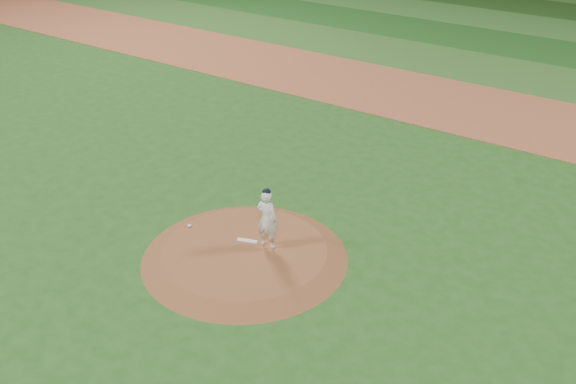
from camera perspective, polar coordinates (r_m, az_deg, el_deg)
The scene contains 10 objects.
ground at distance 17.29m, azimuth -3.85°, elevation -5.81°, with size 120.00×120.00×0.00m, color #24531A.
infield_dirt_band at distance 28.30m, azimuth 14.30°, elevation 7.61°, with size 70.00×6.00×0.02m, color #9F5331.
outfield_stripe_0 at distance 33.25m, azimuth 17.99°, elevation 10.22°, with size 70.00×5.00×0.02m, color #306223.
outfield_stripe_1 at distance 37.88m, azimuth 20.52°, elevation 11.97°, with size 70.00×5.00×0.02m, color #1B4F19.
outfield_stripe_2 at distance 42.59m, azimuth 22.52°, elevation 13.33°, with size 70.00×5.00×0.02m, color #316A26.
outfield_stripe_3 at distance 47.37m, azimuth 24.14°, elevation 14.40°, with size 70.00×5.00×0.02m, color #1F4516.
pitchers_mound at distance 17.22m, azimuth -3.86°, elevation -5.46°, with size 5.50×5.50×0.25m, color brown.
pitching_rubber at distance 17.47m, azimuth -3.65°, elevation -4.34°, with size 0.57×0.14×0.03m, color silver.
rosin_bag at distance 18.27m, azimuth -8.77°, elevation -2.97°, with size 0.12×0.12×0.06m, color silver.
pitcher_on_mound at distance 16.81m, azimuth -1.88°, elevation -2.37°, with size 0.64×0.45×1.73m.
Camera 1 is at (9.15, -10.94, 9.77)m, focal length 40.00 mm.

